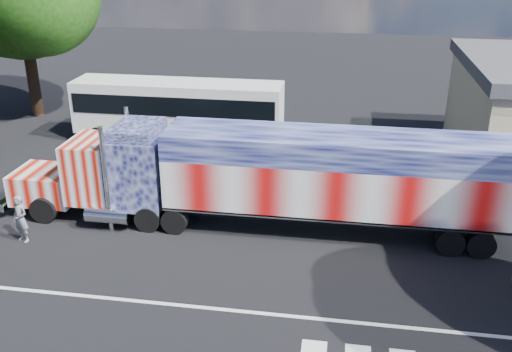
# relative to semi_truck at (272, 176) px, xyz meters

# --- Properties ---
(ground) EXTENTS (100.00, 100.00, 0.00)m
(ground) POSITION_rel_semi_truck_xyz_m (-0.68, -2.53, -2.16)
(ground) COLOR black
(lane_markings) EXTENTS (30.00, 2.67, 0.01)m
(lane_markings) POSITION_rel_semi_truck_xyz_m (1.03, -6.30, -2.15)
(lane_markings) COLOR silver
(lane_markings) RESTS_ON ground
(semi_truck) EXTENTS (19.67, 3.11, 4.19)m
(semi_truck) POSITION_rel_semi_truck_xyz_m (0.00, 0.00, 0.00)
(semi_truck) COLOR black
(semi_truck) RESTS_ON ground
(coach_bus) EXTENTS (11.28, 2.62, 3.28)m
(coach_bus) POSITION_rel_semi_truck_xyz_m (-6.34, 9.14, -0.46)
(coach_bus) COLOR silver
(coach_bus) RESTS_ON ground
(woman) EXTENTS (0.78, 0.66, 1.83)m
(woman) POSITION_rel_semi_truck_xyz_m (-8.94, -2.56, -1.24)
(woman) COLOR slate
(woman) RESTS_ON ground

